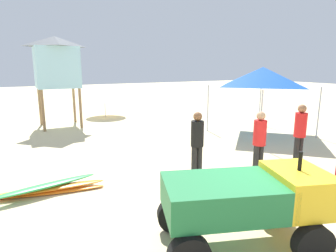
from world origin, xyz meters
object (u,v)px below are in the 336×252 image
at_px(utility_cart, 248,199).
at_px(lifeguard_far_right, 197,140).
at_px(surfboard_pile, 48,189).
at_px(beach_umbrella_left, 104,94).
at_px(lifeguard_tower, 56,62).
at_px(lifeguard_near_center, 259,139).
at_px(popup_canopy, 263,76).
at_px(lifeguard_near_right, 300,131).

relative_size(utility_cart, lifeguard_far_right, 1.67).
bearing_deg(surfboard_pile, beach_umbrella_left, 66.94).
bearing_deg(lifeguard_tower, lifeguard_far_right, -75.22).
height_order(lifeguard_tower, beach_umbrella_left, lifeguard_tower).
relative_size(lifeguard_near_center, popup_canopy, 0.54).
height_order(utility_cart, beach_umbrella_left, beach_umbrella_left).
relative_size(utility_cart, popup_canopy, 0.90).
height_order(utility_cart, lifeguard_near_center, lifeguard_near_center).
height_order(lifeguard_far_right, lifeguard_tower, lifeguard_tower).
distance_m(lifeguard_near_right, popup_canopy, 4.08).
relative_size(surfboard_pile, beach_umbrella_left, 1.15).
height_order(utility_cart, surfboard_pile, utility_cart).
distance_m(popup_canopy, lifeguard_tower, 8.92).
height_order(lifeguard_near_right, lifeguard_far_right, lifeguard_near_right).
relative_size(lifeguard_near_center, lifeguard_near_right, 0.95).
bearing_deg(lifeguard_far_right, surfboard_pile, 168.58).
height_order(lifeguard_near_center, beach_umbrella_left, lifeguard_near_center).
distance_m(lifeguard_near_center, popup_canopy, 4.98).
distance_m(utility_cart, lifeguard_tower, 11.18).
bearing_deg(lifeguard_near_right, lifeguard_far_right, 167.59).
distance_m(surfboard_pile, lifeguard_tower, 8.08).
relative_size(utility_cart, lifeguard_tower, 0.69).
xyz_separation_m(lifeguard_near_center, popup_canopy, (3.42, 3.34, 1.40)).
relative_size(popup_canopy, lifeguard_tower, 0.76).
bearing_deg(lifeguard_tower, surfboard_pile, -99.91).
distance_m(surfboard_pile, lifeguard_near_right, 6.62).
relative_size(surfboard_pile, lifeguard_tower, 0.60).
relative_size(lifeguard_far_right, beach_umbrella_left, 0.79).
bearing_deg(popup_canopy, lifeguard_far_right, -151.10).
bearing_deg(lifeguard_near_right, surfboard_pile, 168.12).
height_order(surfboard_pile, beach_umbrella_left, beach_umbrella_left).
bearing_deg(surfboard_pile, utility_cart, -53.26).
bearing_deg(beach_umbrella_left, lifeguard_near_center, -84.28).
relative_size(lifeguard_near_center, lifeguard_far_right, 1.00).
height_order(lifeguard_near_right, popup_canopy, popup_canopy).
bearing_deg(beach_umbrella_left, lifeguard_near_right, -76.20).
bearing_deg(lifeguard_tower, utility_cart, -83.37).
distance_m(utility_cart, lifeguard_near_center, 3.14).
bearing_deg(utility_cart, lifeguard_tower, 96.63).
xyz_separation_m(utility_cart, beach_umbrella_left, (1.29, 12.51, 0.48)).
bearing_deg(utility_cart, surfboard_pile, 126.74).
xyz_separation_m(lifeguard_far_right, beach_umbrella_left, (0.40, 9.77, 0.30)).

